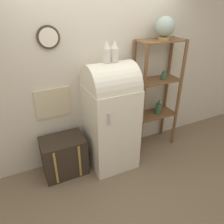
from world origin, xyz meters
TOP-DOWN VIEW (x-y plane):
  - ground_plane at (0.00, 0.00)m, footprint 12.00×12.00m
  - wall_back at (-0.01, 0.57)m, footprint 7.00×0.09m
  - refrigerator at (-0.00, 0.22)m, footprint 0.66×0.68m
  - suitcase_trunk at (-0.71, 0.30)m, footprint 0.61×0.43m
  - shelf_unit at (0.86, 0.35)m, footprint 0.72×0.37m
  - globe at (0.88, 0.33)m, footprint 0.27×0.27m
  - vase_left at (-0.05, 0.23)m, footprint 0.09×0.09m
  - vase_center at (0.06, 0.23)m, footprint 0.10×0.10m

SIDE VIEW (x-z plane):
  - ground_plane at x=0.00m, z-range 0.00..0.00m
  - suitcase_trunk at x=-0.71m, z-range 0.00..0.57m
  - refrigerator at x=0.00m, z-range 0.04..1.62m
  - shelf_unit at x=0.86m, z-range 0.11..1.89m
  - wall_back at x=-0.01m, z-range 0.00..2.70m
  - vase_center at x=0.06m, z-range 1.58..1.84m
  - vase_left at x=-0.05m, z-range 1.58..1.85m
  - globe at x=0.88m, z-range 1.79..2.10m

